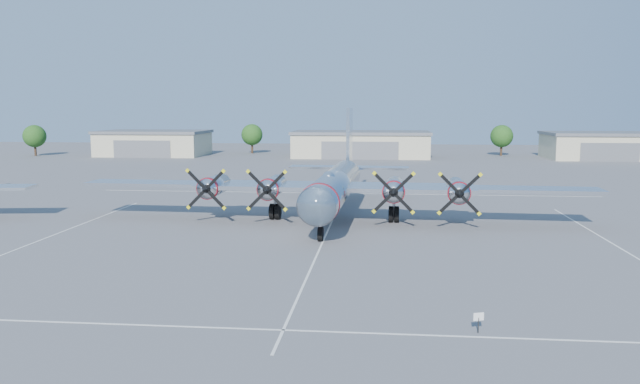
# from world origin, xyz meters

# --- Properties ---
(ground) EXTENTS (260.00, 260.00, 0.00)m
(ground) POSITION_xyz_m (0.00, 0.00, 0.00)
(ground) COLOR #4E4E50
(ground) RESTS_ON ground
(parking_lines) EXTENTS (60.00, 50.08, 0.01)m
(parking_lines) POSITION_xyz_m (0.00, -1.75, 0.01)
(parking_lines) COLOR silver
(parking_lines) RESTS_ON ground
(hangar_west) EXTENTS (22.60, 14.60, 5.40)m
(hangar_west) POSITION_xyz_m (-45.00, 81.96, 2.71)
(hangar_west) COLOR #BCB796
(hangar_west) RESTS_ON ground
(hangar_center) EXTENTS (28.60, 14.60, 5.40)m
(hangar_center) POSITION_xyz_m (0.00, 81.96, 2.71)
(hangar_center) COLOR #BCB796
(hangar_center) RESTS_ON ground
(hangar_east) EXTENTS (20.60, 14.60, 5.40)m
(hangar_east) POSITION_xyz_m (48.00, 81.96, 2.71)
(hangar_east) COLOR #BCB796
(hangar_east) RESTS_ON ground
(tree_far_west) EXTENTS (4.80, 4.80, 6.64)m
(tree_far_west) POSITION_xyz_m (-70.00, 78.00, 4.22)
(tree_far_west) COLOR #382619
(tree_far_west) RESTS_ON ground
(tree_west) EXTENTS (4.80, 4.80, 6.64)m
(tree_west) POSITION_xyz_m (-25.00, 90.00, 4.22)
(tree_west) COLOR #382619
(tree_west) RESTS_ON ground
(tree_east) EXTENTS (4.80, 4.80, 6.64)m
(tree_east) POSITION_xyz_m (30.00, 88.00, 4.22)
(tree_east) COLOR #382619
(tree_east) RESTS_ON ground
(main_bomber_b29) EXTENTS (47.49, 33.40, 10.25)m
(main_bomber_b29) POSITION_xyz_m (0.21, 8.42, 0.00)
(main_bomber_b29) COLOR silver
(main_bomber_b29) RESTS_ON ground
(info_placard) EXTENTS (0.49, 0.19, 0.97)m
(info_placard) POSITION_xyz_m (8.95, -21.48, 0.68)
(info_placard) COLOR black
(info_placard) RESTS_ON ground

